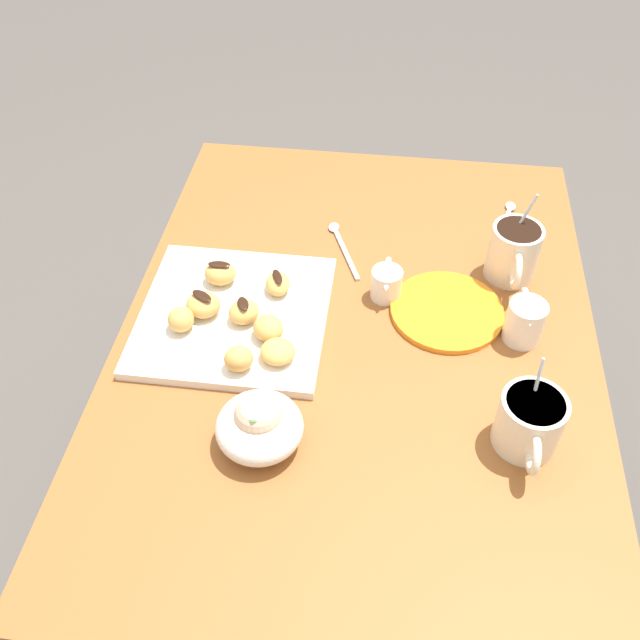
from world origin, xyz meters
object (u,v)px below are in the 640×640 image
at_px(saucer_orange_left, 447,311).
at_px(beignet_0, 278,352).
at_px(pastry_plate_square, 234,315).
at_px(beignet_5, 244,312).
at_px(dining_table, 354,388).
at_px(beignet_7, 278,284).
at_px(beignet_3, 268,328).
at_px(chocolate_sauce_pitcher, 387,282).
at_px(cream_pitcher_white, 525,320).
at_px(beignet_6, 220,273).
at_px(coffee_mug_cream_left, 514,252).
at_px(coffee_mug_cream_right, 530,422).
at_px(beignet_1, 203,305).
at_px(beignet_4, 239,359).
at_px(ice_cream_bowl, 259,425).
at_px(beignet_2, 181,319).

height_order(saucer_orange_left, beignet_0, beignet_0).
height_order(pastry_plate_square, beignet_5, beignet_5).
bearing_deg(dining_table, beignet_7, -116.00).
bearing_deg(dining_table, beignet_3, -74.50).
bearing_deg(chocolate_sauce_pitcher, cream_pitcher_white, 72.59).
height_order(beignet_3, beignet_7, beignet_3).
bearing_deg(beignet_3, pastry_plate_square, -125.10).
bearing_deg(beignet_6, beignet_0, 38.20).
bearing_deg(coffee_mug_cream_left, coffee_mug_cream_right, -0.00).
height_order(saucer_orange_left, beignet_6, beignet_6).
bearing_deg(coffee_mug_cream_right, beignet_3, -109.96).
bearing_deg(beignet_6, beignet_7, 84.69).
bearing_deg(beignet_0, beignet_1, -121.06).
height_order(coffee_mug_cream_right, beignet_5, coffee_mug_cream_right).
relative_size(pastry_plate_square, beignet_4, 6.86).
xyz_separation_m(dining_table, beignet_6, (-0.08, -0.24, 0.17)).
distance_m(coffee_mug_cream_right, beignet_6, 0.55).
distance_m(cream_pitcher_white, beignet_4, 0.45).
bearing_deg(beignet_7, saucer_orange_left, 89.32).
relative_size(coffee_mug_cream_right, cream_pitcher_white, 1.29).
relative_size(saucer_orange_left, beignet_4, 4.23).
xyz_separation_m(pastry_plate_square, coffee_mug_cream_left, (-0.16, 0.45, 0.05)).
relative_size(ice_cream_bowl, beignet_6, 2.30).
relative_size(beignet_3, beignet_4, 1.16).
height_order(dining_table, pastry_plate_square, pastry_plate_square).
relative_size(pastry_plate_square, beignet_2, 6.83).
xyz_separation_m(beignet_5, beignet_7, (-0.08, 0.04, -0.00)).
bearing_deg(pastry_plate_square, beignet_6, -152.20).
height_order(cream_pitcher_white, beignet_6, cream_pitcher_white).
height_order(beignet_4, beignet_7, beignet_4).
relative_size(dining_table, chocolate_sauce_pitcher, 11.41).
height_order(dining_table, beignet_5, beignet_5).
bearing_deg(beignet_0, beignet_3, -152.77).
bearing_deg(cream_pitcher_white, beignet_1, -87.11).
xyz_separation_m(coffee_mug_cream_right, beignet_1, (-0.18, -0.50, -0.01)).
distance_m(beignet_0, beignet_5, 0.10).
bearing_deg(beignet_2, beignet_0, 75.02).
height_order(coffee_mug_cream_right, cream_pitcher_white, coffee_mug_cream_right).
relative_size(cream_pitcher_white, beignet_0, 1.95).
bearing_deg(pastry_plate_square, cream_pitcher_white, 92.13).
relative_size(coffee_mug_cream_right, chocolate_sauce_pitcher, 1.46).
relative_size(coffee_mug_cream_left, beignet_6, 2.86).
bearing_deg(beignet_4, beignet_7, 170.46).
bearing_deg(dining_table, beignet_0, -54.75).
height_order(ice_cream_bowl, chocolate_sauce_pitcher, ice_cream_bowl).
distance_m(beignet_1, beignet_6, 0.08).
relative_size(beignet_2, beignet_6, 0.83).
relative_size(cream_pitcher_white, beignet_4, 2.37).
bearing_deg(coffee_mug_cream_right, ice_cream_bowl, -82.94).
bearing_deg(dining_table, ice_cream_bowl, -27.44).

